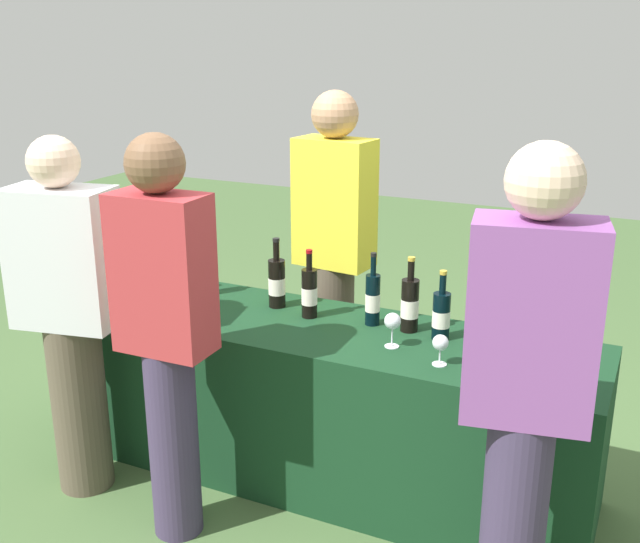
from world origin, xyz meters
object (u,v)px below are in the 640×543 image
(wine_bottle_2, at_px, (204,273))
(wine_glass_2, at_px, (440,344))
(guest_0, at_px, (69,310))
(guest_1, at_px, (166,327))
(wine_glass_1, at_px, (392,322))
(wine_bottle_7, at_px, (441,315))
(wine_glass_3, at_px, (503,346))
(wine_glass_0, at_px, (191,292))
(wine_bottle_1, at_px, (168,273))
(wine_bottle_6, at_px, (410,304))
(wine_bottle_5, at_px, (373,299))
(wine_bottle_0, at_px, (154,265))
(wine_bottle_3, at_px, (277,282))
(guest_2, at_px, (526,390))
(wine_bottle_4, at_px, (309,292))
(server_pouring, at_px, (334,246))

(wine_bottle_2, bearing_deg, wine_glass_2, -13.26)
(wine_bottle_2, bearing_deg, guest_0, -110.06)
(wine_glass_2, height_order, guest_1, guest_1)
(wine_glass_1, height_order, guest_0, guest_0)
(wine_bottle_7, bearing_deg, wine_glass_3, -35.35)
(guest_0, bearing_deg, wine_glass_0, 37.50)
(wine_bottle_1, distance_m, wine_bottle_7, 1.38)
(wine_bottle_6, height_order, wine_glass_3, wine_bottle_6)
(wine_bottle_5, height_order, wine_glass_0, wine_bottle_5)
(wine_bottle_0, bearing_deg, guest_0, -86.83)
(wine_bottle_3, xyz_separation_m, guest_2, (1.28, -0.76, 0.06))
(wine_bottle_7, xyz_separation_m, guest_1, (-0.88, -0.70, 0.05))
(wine_bottle_2, height_order, guest_0, guest_0)
(wine_glass_1, bearing_deg, wine_bottle_4, 160.32)
(wine_bottle_5, relative_size, guest_1, 0.20)
(wine_bottle_5, bearing_deg, wine_bottle_6, -0.55)
(wine_bottle_6, xyz_separation_m, wine_glass_2, (0.22, -0.28, -0.03))
(wine_bottle_7, relative_size, guest_1, 0.18)
(wine_bottle_7, xyz_separation_m, wine_glass_3, (0.31, -0.22, 0.00))
(wine_bottle_0, distance_m, wine_glass_2, 1.58)
(wine_bottle_3, bearing_deg, wine_bottle_5, -2.33)
(wine_bottle_3, xyz_separation_m, wine_glass_0, (-0.30, -0.26, -0.01))
(wine_bottle_6, height_order, wine_glass_0, wine_bottle_6)
(wine_bottle_3, xyz_separation_m, wine_bottle_6, (0.66, -0.02, 0.00))
(guest_0, bearing_deg, guest_1, -20.57)
(wine_bottle_7, distance_m, wine_glass_0, 1.12)
(guest_1, bearing_deg, wine_bottle_0, 129.12)
(wine_bottle_0, relative_size, guest_2, 0.19)
(wine_bottle_6, height_order, guest_1, guest_1)
(wine_glass_0, bearing_deg, guest_2, -17.33)
(wine_glass_1, distance_m, guest_0, 1.37)
(wine_bottle_5, distance_m, guest_1, 0.92)
(wine_bottle_5, xyz_separation_m, wine_bottle_7, (0.32, -0.03, -0.01))
(wine_glass_3, xyz_separation_m, server_pouring, (-1.01, 0.69, 0.09))
(wine_bottle_4, height_order, wine_bottle_6, wine_bottle_6)
(guest_2, bearing_deg, wine_glass_3, 98.62)
(wine_bottle_7, xyz_separation_m, guest_0, (-1.45, -0.61, -0.00))
(wine_bottle_1, distance_m, wine_bottle_3, 0.58)
(wine_bottle_3, xyz_separation_m, wine_glass_2, (0.88, -0.30, -0.03))
(wine_bottle_7, bearing_deg, wine_glass_2, -73.90)
(wine_glass_1, bearing_deg, wine_glass_2, -20.73)
(wine_bottle_1, distance_m, wine_glass_2, 1.47)
(wine_bottle_0, relative_size, wine_bottle_6, 0.97)
(wine_bottle_0, distance_m, wine_bottle_1, 0.11)
(wine_bottle_2, bearing_deg, wine_bottle_6, -1.04)
(wine_bottle_5, distance_m, guest_2, 1.08)
(wine_glass_1, bearing_deg, wine_bottle_0, 172.13)
(server_pouring, distance_m, guest_0, 1.32)
(wine_glass_0, distance_m, guest_2, 1.65)
(wine_bottle_0, xyz_separation_m, wine_bottle_3, (0.68, 0.03, -0.00))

